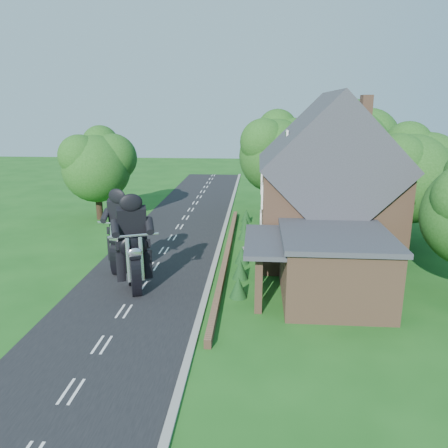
# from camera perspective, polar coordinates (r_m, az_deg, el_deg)

# --- Properties ---
(ground) EXTENTS (120.00, 120.00, 0.00)m
(ground) POSITION_cam_1_polar(r_m,az_deg,el_deg) (24.09, -10.84, -7.99)
(ground) COLOR #174E15
(ground) RESTS_ON ground
(road) EXTENTS (7.00, 80.00, 0.02)m
(road) POSITION_cam_1_polar(r_m,az_deg,el_deg) (24.09, -10.85, -7.97)
(road) COLOR black
(road) RESTS_ON ground
(kerb) EXTENTS (0.30, 80.00, 0.12)m
(kerb) POSITION_cam_1_polar(r_m,az_deg,el_deg) (23.40, -2.10, -8.26)
(kerb) COLOR gray
(kerb) RESTS_ON ground
(garden_wall) EXTENTS (0.30, 22.00, 0.40)m
(garden_wall) POSITION_cam_1_polar(r_m,az_deg,el_deg) (27.94, 0.37, -3.99)
(garden_wall) COLOR brown
(garden_wall) RESTS_ON ground
(house) EXTENTS (9.54, 8.64, 10.24)m
(house) POSITION_cam_1_polar(r_m,az_deg,el_deg) (28.13, 13.26, 4.47)
(house) COLOR brown
(house) RESTS_ON ground
(annex) EXTENTS (7.05, 5.94, 3.44)m
(annex) POSITION_cam_1_polar(r_m,az_deg,el_deg) (22.21, 13.84, -5.29)
(annex) COLOR brown
(annex) RESTS_ON ground
(tree_house_right) EXTENTS (6.51, 6.00, 8.40)m
(tree_house_right) POSITION_cam_1_polar(r_m,az_deg,el_deg) (32.02, 23.67, 6.39)
(tree_house_right) COLOR black
(tree_house_right) RESTS_ON ground
(tree_behind_house) EXTENTS (7.81, 7.20, 10.08)m
(tree_behind_house) POSITION_cam_1_polar(r_m,az_deg,el_deg) (38.46, 16.69, 9.84)
(tree_behind_house) COLOR black
(tree_behind_house) RESTS_ON ground
(tree_behind_left) EXTENTS (6.94, 6.40, 9.16)m
(tree_behind_left) POSITION_cam_1_polar(r_m,az_deg,el_deg) (38.69, 7.47, 9.63)
(tree_behind_left) COLOR black
(tree_behind_left) RESTS_ON ground
(tree_far_road) EXTENTS (6.08, 5.60, 7.84)m
(tree_far_road) POSITION_cam_1_polar(r_m,az_deg,el_deg) (38.03, -15.78, 7.74)
(tree_far_road) COLOR black
(tree_far_road) RESTS_ON ground
(shrub_a) EXTENTS (0.90, 0.90, 1.10)m
(shrub_a) POSITION_cam_1_polar(r_m,az_deg,el_deg) (22.17, 1.88, -8.25)
(shrub_a) COLOR black
(shrub_a) RESTS_ON ground
(shrub_b) EXTENTS (0.90, 0.90, 1.10)m
(shrub_b) POSITION_cam_1_polar(r_m,az_deg,el_deg) (24.49, 2.14, -5.94)
(shrub_b) COLOR black
(shrub_b) RESTS_ON ground
(shrub_c) EXTENTS (0.90, 0.90, 1.10)m
(shrub_c) POSITION_cam_1_polar(r_m,az_deg,el_deg) (26.83, 2.36, -4.03)
(shrub_c) COLOR black
(shrub_c) RESTS_ON ground
(shrub_d) EXTENTS (0.90, 0.90, 1.10)m
(shrub_d) POSITION_cam_1_polar(r_m,az_deg,el_deg) (31.60, 2.69, -1.06)
(shrub_d) COLOR black
(shrub_d) RESTS_ON ground
(shrub_e) EXTENTS (0.90, 0.90, 1.10)m
(shrub_e) POSITION_cam_1_polar(r_m,az_deg,el_deg) (34.01, 2.82, 0.11)
(shrub_e) COLOR black
(shrub_e) RESTS_ON ground
(shrub_f) EXTENTS (0.90, 0.90, 1.10)m
(shrub_f) POSITION_cam_1_polar(r_m,az_deg,el_deg) (36.43, 2.94, 1.12)
(shrub_f) COLOR black
(shrub_f) RESTS_ON ground
(motorcycle_lead) EXTENTS (1.01, 1.72, 1.56)m
(motorcycle_lead) POSITION_cam_1_polar(r_m,az_deg,el_deg) (23.24, -11.56, -6.83)
(motorcycle_lead) COLOR black
(motorcycle_lead) RESTS_ON ground
(motorcycle_follow) EXTENTS (0.74, 1.64, 1.48)m
(motorcycle_follow) POSITION_cam_1_polar(r_m,az_deg,el_deg) (26.12, -13.10, -4.53)
(motorcycle_follow) COLOR black
(motorcycle_follow) RESTS_ON ground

